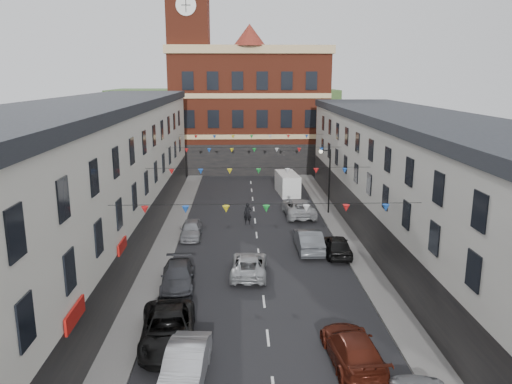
{
  "coord_description": "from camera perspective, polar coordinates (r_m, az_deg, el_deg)",
  "views": [
    {
      "loc": [
        -1.3,
        -29.9,
        12.41
      ],
      "look_at": [
        -0.04,
        8.11,
        3.51
      ],
      "focal_mm": 35.0,
      "sensor_mm": 36.0,
      "label": 1
    }
  ],
  "objects": [
    {
      "name": "terrace_left",
      "position": [
        33.39,
        -20.14,
        0.14
      ],
      "size": [
        8.4,
        56.0,
        10.7
      ],
      "color": "silver",
      "rests_on": "ground"
    },
    {
      "name": "clock_tower",
      "position": [
        65.25,
        -7.62,
        15.27
      ],
      "size": [
        5.6,
        5.6,
        30.0
      ],
      "color": "maroon",
      "rests_on": "ground"
    },
    {
      "name": "car_left_c",
      "position": [
        24.71,
        -10.0,
        -15.15
      ],
      "size": [
        3.14,
        5.8,
        1.54
      ],
      "primitive_type": "imported",
      "rotation": [
        0.0,
        0.0,
        0.11
      ],
      "color": "black",
      "rests_on": "ground"
    },
    {
      "name": "moving_car",
      "position": [
        32.08,
        -0.8,
        -8.3
      ],
      "size": [
        2.5,
        4.95,
        1.34
      ],
      "primitive_type": "imported",
      "rotation": [
        0.0,
        0.0,
        3.09
      ],
      "color": "#9EA1A5",
      "rests_on": "ground"
    },
    {
      "name": "ground",
      "position": [
        32.4,
        0.56,
        -9.35
      ],
      "size": [
        160.0,
        160.0,
        0.0
      ],
      "primitive_type": "plane",
      "color": "black",
      "rests_on": "ground"
    },
    {
      "name": "car_left_e",
      "position": [
        39.49,
        -7.42,
        -4.24
      ],
      "size": [
        1.68,
        3.99,
        1.35
      ],
      "primitive_type": "imported",
      "rotation": [
        0.0,
        0.0,
        0.02
      ],
      "color": "gray",
      "rests_on": "ground"
    },
    {
      "name": "car_left_b",
      "position": [
        21.92,
        -8.06,
        -19.06
      ],
      "size": [
        1.97,
        4.77,
        1.54
      ],
      "primitive_type": "imported",
      "rotation": [
        0.0,
        0.0,
        -0.08
      ],
      "color": "#9C9EA3",
      "rests_on": "ground"
    },
    {
      "name": "distant_hill",
      "position": [
        92.24,
        -3.61,
        8.53
      ],
      "size": [
        40.0,
        14.0,
        10.0
      ],
      "primitive_type": "cube",
      "color": "#315226",
      "rests_on": "ground"
    },
    {
      "name": "white_van",
      "position": [
        53.61,
        3.61,
        0.98
      ],
      "size": [
        2.4,
        5.2,
        2.23
      ],
      "primitive_type": "cube",
      "rotation": [
        0.0,
        0.0,
        0.09
      ],
      "color": "silver",
      "rests_on": "ground"
    },
    {
      "name": "car_right_d",
      "position": [
        35.78,
        9.22,
        -6.06
      ],
      "size": [
        1.8,
        4.33,
        1.47
      ],
      "primitive_type": "imported",
      "rotation": [
        0.0,
        0.0,
        3.13
      ],
      "color": "black",
      "rests_on": "ground"
    },
    {
      "name": "car_left_d",
      "position": [
        30.65,
        -8.95,
        -9.5
      ],
      "size": [
        2.23,
        4.82,
        1.36
      ],
      "primitive_type": "imported",
      "rotation": [
        0.0,
        0.0,
        0.07
      ],
      "color": "#36373C",
      "rests_on": "ground"
    },
    {
      "name": "pavement_right",
      "position": [
        35.18,
        11.82,
        -7.66
      ],
      "size": [
        1.8,
        64.0,
        0.15
      ],
      "primitive_type": "cube",
      "color": "#605E5B",
      "rests_on": "ground"
    },
    {
      "name": "civic_building",
      "position": [
        68.0,
        -0.81,
        9.56
      ],
      "size": [
        20.6,
        13.3,
        18.5
      ],
      "color": "maroon",
      "rests_on": "ground"
    },
    {
      "name": "car_right_f",
      "position": [
        45.24,
        4.89,
        -1.78
      ],
      "size": [
        2.82,
        5.7,
        1.56
      ],
      "primitive_type": "imported",
      "rotation": [
        0.0,
        0.0,
        3.18
      ],
      "color": "#A2A4A6",
      "rests_on": "ground"
    },
    {
      "name": "pedestrian",
      "position": [
        42.51,
        -0.95,
        -2.49
      ],
      "size": [
        0.74,
        0.53,
        1.88
      ],
      "primitive_type": "imported",
      "rotation": [
        0.0,
        0.0,
        -0.13
      ],
      "color": "black",
      "rests_on": "ground"
    },
    {
      "name": "terrace_right",
      "position": [
        34.4,
        20.51,
        -0.38
      ],
      "size": [
        8.4,
        56.0,
        9.7
      ],
      "color": "beige",
      "rests_on": "ground"
    },
    {
      "name": "street_lamp",
      "position": [
        45.4,
        8.1,
        2.24
      ],
      "size": [
        1.1,
        0.36,
        6.0
      ],
      "color": "black",
      "rests_on": "ground"
    },
    {
      "name": "pavement_left",
      "position": [
        34.66,
        -11.17,
        -7.95
      ],
      "size": [
        1.8,
        64.0,
        0.15
      ],
      "primitive_type": "cube",
      "color": "#605E5B",
      "rests_on": "ground"
    },
    {
      "name": "car_right_e",
      "position": [
        36.43,
        6.03,
        -5.48
      ],
      "size": [
        1.77,
        4.92,
        1.62
      ],
      "primitive_type": "imported",
      "rotation": [
        0.0,
        0.0,
        3.15
      ],
      "color": "#53575B",
      "rests_on": "ground"
    },
    {
      "name": "car_right_c",
      "position": [
        23.29,
        11.02,
        -17.17
      ],
      "size": [
        2.39,
        5.22,
        1.48
      ],
      "primitive_type": "imported",
      "rotation": [
        0.0,
        0.0,
        3.2
      ],
      "color": "#511B10",
      "rests_on": "ground"
    }
  ]
}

